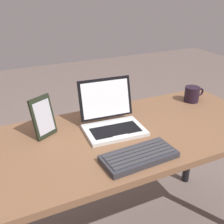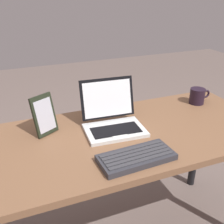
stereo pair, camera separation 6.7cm
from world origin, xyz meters
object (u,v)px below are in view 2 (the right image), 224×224
Objects in this scene: laptop_front at (112,120)px; external_keyboard at (136,157)px; coffee_mug at (198,96)px; photo_frame at (44,115)px.

external_keyboard is at bearing -92.13° from laptop_front.
coffee_mug is (0.60, 0.39, 0.03)m from external_keyboard.
photo_frame is (-0.30, 0.36, 0.08)m from external_keyboard.
photo_frame is 1.45× the size of coffee_mug.
laptop_front reaches higher than coffee_mug.
coffee_mug is (0.59, 0.10, -0.00)m from laptop_front.
laptop_front is 1.54× the size of photo_frame.
external_keyboard is 2.38× the size of coffee_mug.
photo_frame is at bearing -178.22° from coffee_mug.
laptop_front is at bearing -170.18° from coffee_mug.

